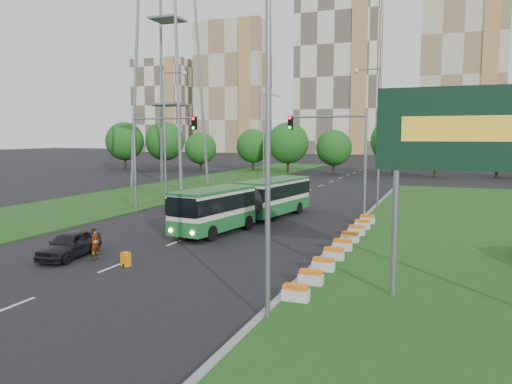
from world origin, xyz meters
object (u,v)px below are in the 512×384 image
at_px(traffic_mast_median, 343,149).
at_px(traffic_mast_left, 152,147).
at_px(transmission_pylon, 167,2).
at_px(car_left_far, 181,202).
at_px(pedestrian, 95,244).
at_px(articulated_bus, 248,202).
at_px(car_left_near, 69,244).
at_px(shopping_trolley, 126,259).
at_px(billboard, 463,138).

bearing_deg(traffic_mast_median, traffic_mast_left, -176.23).
distance_m(transmission_pylon, car_left_far, 28.90).
distance_m(transmission_pylon, pedestrian, 42.24).
relative_size(transmission_pylon, articulated_bus, 2.86).
height_order(car_left_near, shopping_trolley, car_left_near).
bearing_deg(car_left_near, transmission_pylon, 105.47).
height_order(billboard, pedestrian, billboard).
height_order(billboard, articulated_bus, billboard).
bearing_deg(transmission_pylon, pedestrian, -65.21).
bearing_deg(billboard, car_left_far, 140.66).
relative_size(articulated_bus, car_left_far, 3.92).
relative_size(traffic_mast_median, car_left_near, 1.98).
xyz_separation_m(traffic_mast_median, shopping_trolley, (-7.28, -15.68, -5.02)).
relative_size(billboard, pedestrian, 4.98).
relative_size(traffic_mast_left, pedestrian, 4.98).
bearing_deg(pedestrian, billboard, -89.75).
bearing_deg(traffic_mast_left, traffic_mast_median, 3.77).
xyz_separation_m(traffic_mast_median, car_left_far, (-14.13, 1.70, -4.70)).
bearing_deg(car_left_far, shopping_trolley, -80.70).
bearing_deg(articulated_bus, pedestrian, -95.57).
bearing_deg(car_left_near, billboard, -9.23).
bearing_deg(car_left_far, traffic_mast_left, -123.12).
xyz_separation_m(traffic_mast_left, articulated_bus, (8.99, -1.63, -3.80)).
height_order(billboard, shopping_trolley, billboard).
xyz_separation_m(transmission_pylon, shopping_trolley, (17.50, -33.68, -21.67)).
bearing_deg(car_left_far, billboard, -51.54).
relative_size(billboard, car_left_near, 1.98).
bearing_deg(billboard, articulated_bus, 135.56).
xyz_separation_m(articulated_bus, shopping_trolley, (-1.11, -13.05, -1.22)).
distance_m(traffic_mast_median, traffic_mast_left, 15.19).
bearing_deg(shopping_trolley, traffic_mast_left, 133.34).
height_order(billboard, transmission_pylon, transmission_pylon).
relative_size(traffic_mast_median, shopping_trolley, 11.84).
relative_size(articulated_bus, car_left_near, 3.81).
distance_m(traffic_mast_left, shopping_trolley, 17.40).
distance_m(pedestrian, shopping_trolley, 2.29).
bearing_deg(transmission_pylon, articulated_bus, -47.94).
xyz_separation_m(transmission_pylon, pedestrian, (15.32, -33.16, -21.20)).
bearing_deg(billboard, car_left_near, 177.78).
height_order(traffic_mast_median, articulated_bus, traffic_mast_median).
relative_size(traffic_mast_left, car_left_near, 1.98).
relative_size(traffic_mast_left, car_left_far, 2.03).
bearing_deg(shopping_trolley, transmission_pylon, 132.57).
height_order(car_left_near, pedestrian, pedestrian).
height_order(billboard, car_left_near, billboard).
bearing_deg(transmission_pylon, car_left_far, -56.84).
height_order(transmission_pylon, pedestrian, transmission_pylon).
relative_size(transmission_pylon, car_left_far, 11.18).
bearing_deg(traffic_mast_median, billboard, -64.97).
bearing_deg(articulated_bus, car_left_near, -101.76).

